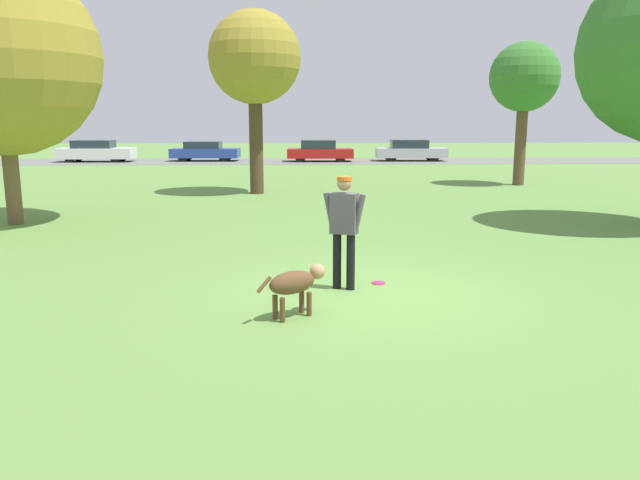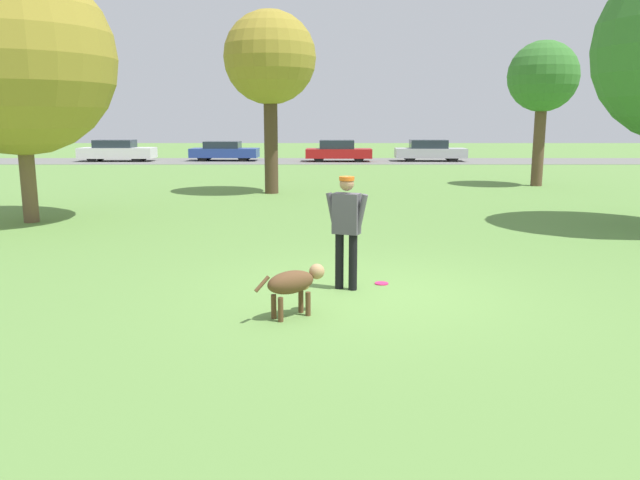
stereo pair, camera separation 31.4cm
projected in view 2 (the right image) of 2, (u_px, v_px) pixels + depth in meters
name	position (u px, v px, depth m)	size (l,w,h in m)	color
ground_plane	(367.00, 292.00, 9.38)	(120.00, 120.00, 0.00)	#608C42
far_road_strip	(331.00, 161.00, 38.77)	(120.00, 6.00, 0.01)	slate
person	(346.00, 223.00, 9.37)	(0.65, 0.36, 1.73)	black
dog	(294.00, 283.00, 8.15)	(0.94, 0.74, 0.66)	brown
frisbee	(381.00, 283.00, 9.86)	(0.22, 0.22, 0.02)	#E52366
tree_far_right	(542.00, 78.00, 23.66)	(2.66, 2.66, 5.50)	brown
tree_mid_center	(269.00, 60.00, 21.10)	(3.14, 3.14, 6.19)	#4C3826
tree_near_left	(17.00, 59.00, 15.03)	(4.67, 4.67, 6.34)	brown
parked_car_white	(116.00, 151.00, 38.47)	(4.52, 1.83, 1.32)	white
parked_car_blue	(224.00, 151.00, 39.00)	(4.23, 1.96, 1.21)	#284293
parked_car_red	(338.00, 151.00, 38.29)	(4.06, 1.83, 1.31)	red
parked_car_silver	(429.00, 151.00, 38.60)	(4.40, 1.96, 1.32)	#B7B7BC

